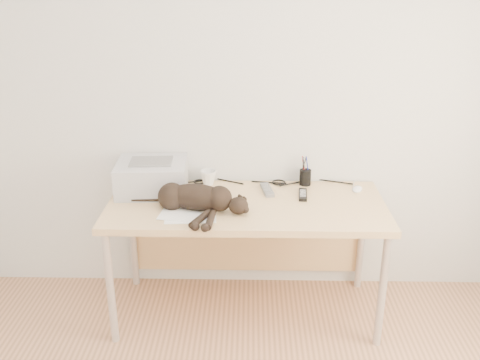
{
  "coord_description": "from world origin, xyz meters",
  "views": [
    {
      "loc": [
        0.02,
        -1.42,
        2.0
      ],
      "look_at": [
        -0.04,
        1.34,
        0.9
      ],
      "focal_mm": 40.0,
      "sensor_mm": 36.0,
      "label": 1
    }
  ],
  "objects_px": {
    "mouse": "(357,187)",
    "desk": "(247,217)",
    "printer": "(152,176)",
    "cat": "(193,199)",
    "pen_cup": "(305,177)",
    "mug": "(208,178)"
  },
  "relations": [
    {
      "from": "desk",
      "to": "mug",
      "type": "height_order",
      "value": "mug"
    },
    {
      "from": "mouse",
      "to": "pen_cup",
      "type": "bearing_deg",
      "value": -173.88
    },
    {
      "from": "printer",
      "to": "cat",
      "type": "height_order",
      "value": "printer"
    },
    {
      "from": "printer",
      "to": "pen_cup",
      "type": "height_order",
      "value": "printer"
    },
    {
      "from": "cat",
      "to": "mouse",
      "type": "height_order",
      "value": "cat"
    },
    {
      "from": "desk",
      "to": "cat",
      "type": "height_order",
      "value": "cat"
    },
    {
      "from": "pen_cup",
      "to": "mouse",
      "type": "relative_size",
      "value": 1.81
    },
    {
      "from": "cat",
      "to": "pen_cup",
      "type": "xyz_separation_m",
      "value": [
        0.66,
        0.39,
        -0.02
      ]
    },
    {
      "from": "desk",
      "to": "mug",
      "type": "bearing_deg",
      "value": 141.13
    },
    {
      "from": "cat",
      "to": "mug",
      "type": "height_order",
      "value": "cat"
    },
    {
      "from": "printer",
      "to": "cat",
      "type": "relative_size",
      "value": 0.63
    },
    {
      "from": "desk",
      "to": "cat",
      "type": "xyz_separation_m",
      "value": [
        -0.29,
        -0.19,
        0.2
      ]
    },
    {
      "from": "desk",
      "to": "mouse",
      "type": "relative_size",
      "value": 15.88
    },
    {
      "from": "printer",
      "to": "mouse",
      "type": "bearing_deg",
      "value": 1.85
    },
    {
      "from": "desk",
      "to": "printer",
      "type": "relative_size",
      "value": 3.7
    },
    {
      "from": "printer",
      "to": "mouse",
      "type": "height_order",
      "value": "printer"
    },
    {
      "from": "cat",
      "to": "pen_cup",
      "type": "height_order",
      "value": "pen_cup"
    },
    {
      "from": "desk",
      "to": "pen_cup",
      "type": "xyz_separation_m",
      "value": [
        0.36,
        0.2,
        0.18
      ]
    },
    {
      "from": "printer",
      "to": "mouse",
      "type": "relative_size",
      "value": 4.29
    },
    {
      "from": "pen_cup",
      "to": "desk",
      "type": "bearing_deg",
      "value": -150.68
    },
    {
      "from": "pen_cup",
      "to": "mug",
      "type": "bearing_deg",
      "value": -179.05
    },
    {
      "from": "mouse",
      "to": "desk",
      "type": "bearing_deg",
      "value": -149.09
    }
  ]
}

